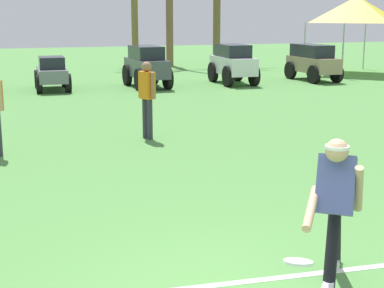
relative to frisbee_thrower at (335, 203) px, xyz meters
The scene contains 9 objects.
field_line_paint 1.24m from the frisbee_thrower, 162.86° to the left, with size 27.89×0.09×0.01m, color white.
frisbee_thrower is the anchor object (origin of this frame).
frisbee_in_flight 0.89m from the frisbee_thrower, 140.73° to the right, with size 0.34×0.34×0.07m.
teammate_midfield 6.92m from the frisbee_thrower, 90.45° to the left, with size 0.30×0.49×1.56m.
parked_car_slot_c 15.40m from the frisbee_thrower, 94.40° to the left, with size 1.15×2.23×1.10m.
parked_car_slot_d 15.22m from the frisbee_thrower, 82.59° to the left, with size 1.27×2.39×1.40m.
parked_car_slot_e 15.95m from the frisbee_thrower, 71.20° to the left, with size 1.20×2.37×1.40m.
parked_car_slot_f 17.27m from the frisbee_thrower, 61.02° to the left, with size 1.23×2.44×1.34m.
event_tent 20.42m from the frisbee_thrower, 56.15° to the left, with size 3.17×3.17×3.16m.
Camera 1 is at (-1.97, -4.09, 2.52)m, focal length 55.00 mm.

